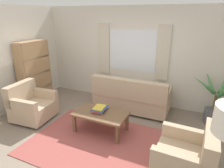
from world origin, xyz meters
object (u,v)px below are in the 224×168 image
(couch, at_px, (131,97))
(armchair_left, at_px, (31,105))
(coffee_table, at_px, (101,115))
(potted_plant, at_px, (215,104))
(armchair_right, at_px, (187,158))
(bookshelf, at_px, (36,72))
(book_stack_on_table, at_px, (100,109))

(couch, bearing_deg, armchair_left, 34.72)
(coffee_table, xyz_separation_m, potted_plant, (2.17, 1.39, 0.09))
(armchair_left, relative_size, armchair_right, 1.02)
(couch, height_order, bookshelf, bookshelf)
(bookshelf, bearing_deg, armchair_left, 34.46)
(couch, height_order, potted_plant, potted_plant)
(book_stack_on_table, bearing_deg, potted_plant, 30.59)
(potted_plant, distance_m, bookshelf, 4.56)
(armchair_left, height_order, potted_plant, potted_plant)
(book_stack_on_table, distance_m, potted_plant, 2.59)
(couch, xyz_separation_m, coffee_table, (-0.25, -1.18, 0.01))
(armchair_left, bearing_deg, bookshelf, 30.12)
(coffee_table, bearing_deg, bookshelf, 164.74)
(armchair_left, distance_m, coffee_table, 1.75)
(armchair_right, relative_size, book_stack_on_table, 2.49)
(armchair_left, height_order, armchair_right, same)
(armchair_left, height_order, bookshelf, bookshelf)
(armchair_right, height_order, book_stack_on_table, armchair_right)
(armchair_left, xyz_separation_m, book_stack_on_table, (1.68, 0.26, 0.14))
(bookshelf, bearing_deg, armchair_right, 73.48)
(couch, height_order, armchair_right, couch)
(book_stack_on_table, bearing_deg, coffee_table, -47.36)
(armchair_left, distance_m, bookshelf, 1.13)
(armchair_right, bearing_deg, couch, -137.03)
(armchair_left, relative_size, potted_plant, 0.78)
(coffee_table, bearing_deg, potted_plant, 32.55)
(couch, xyz_separation_m, armchair_right, (1.50, -1.76, -0.01))
(coffee_table, bearing_deg, armchair_right, -18.16)
(armchair_right, bearing_deg, bookshelf, -104.09)
(couch, relative_size, armchair_left, 2.11)
(potted_plant, bearing_deg, armchair_left, -157.95)
(coffee_table, bearing_deg, couch, 77.96)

